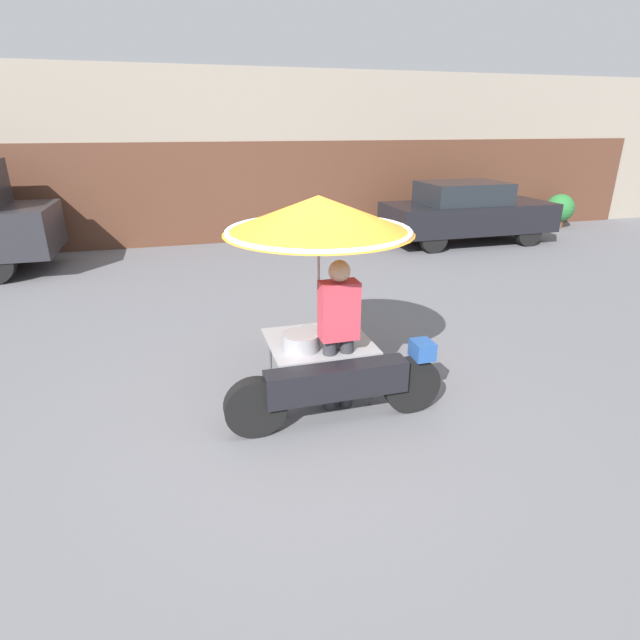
% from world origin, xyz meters
% --- Properties ---
extents(ground_plane, '(36.00, 36.00, 0.00)m').
position_xyz_m(ground_plane, '(0.00, 0.00, 0.00)').
color(ground_plane, slate).
extents(shopfront_building, '(28.00, 2.06, 4.03)m').
position_xyz_m(shopfront_building, '(0.00, 9.47, 2.00)').
color(shopfront_building, gray).
rests_on(shopfront_building, ground).
extents(vendor_motorcycle_cart, '(2.19, 1.89, 2.14)m').
position_xyz_m(vendor_motorcycle_cart, '(0.24, 0.48, 1.67)').
color(vendor_motorcycle_cart, black).
rests_on(vendor_motorcycle_cart, ground).
extents(vendor_person, '(0.38, 0.22, 1.58)m').
position_xyz_m(vendor_person, '(0.34, 0.19, 0.88)').
color(vendor_person, '#2D2D33').
rests_on(vendor_person, ground).
extents(parked_car, '(4.13, 1.66, 1.49)m').
position_xyz_m(parked_car, '(5.78, 6.74, 0.77)').
color(parked_car, black).
rests_on(parked_car, ground).
extents(potted_plant, '(0.78, 0.78, 0.95)m').
position_xyz_m(potted_plant, '(9.42, 7.76, 0.54)').
color(potted_plant, brown).
rests_on(potted_plant, ground).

